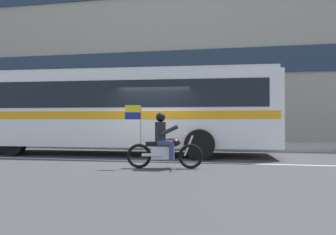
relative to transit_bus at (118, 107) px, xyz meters
name	(u,v)px	position (x,y,z in m)	size (l,w,h in m)	color
ground_plane	(153,159)	(1.73, -1.19, -1.88)	(60.00, 60.00, 0.00)	#3D3D3F
sidewalk_curb	(176,145)	(1.73, 3.91, -1.81)	(28.00, 3.80, 0.15)	#B7B2A8
lane_center_stripe	(149,161)	(1.73, -1.79, -1.88)	(26.60, 0.14, 0.01)	silver
office_building_facade	(182,30)	(1.73, 6.20, 4.73)	(28.00, 0.89, 13.22)	gray
transit_bus	(118,107)	(0.00, 0.00, 0.00)	(12.21, 3.09, 3.22)	white
motorcycle_with_rider	(164,145)	(2.49, -3.15, -1.22)	(2.18, 0.68, 1.78)	black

